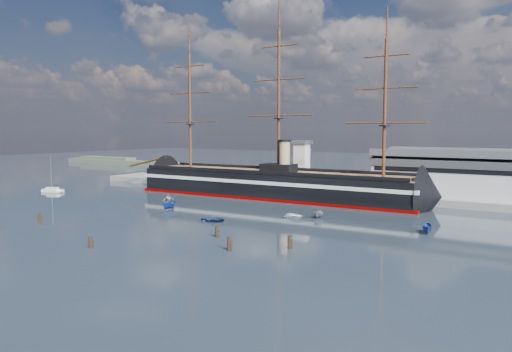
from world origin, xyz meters
The scene contains 18 objects.
ground centered at (0.00, 40.00, 0.00)m, with size 600.00×600.00×0.00m, color #1E2932.
quay centered at (10.00, 76.00, 0.00)m, with size 180.00×18.00×2.00m, color slate.
warehouse centered at (58.00, 80.00, 7.98)m, with size 63.00×21.00×11.60m.
quay_tower centered at (3.00, 73.00, 9.75)m, with size 5.00×5.00×15.00m.
shoreline centered at (-139.23, 135.00, 1.45)m, with size 120.00×10.00×4.00m.
warship centered at (-1.80, 60.00, 4.04)m, with size 112.99×17.52×53.94m.
sailboat centered at (-67.46, 32.10, 0.75)m, with size 7.63×4.23×11.72m.
motorboat_a centered at (-11.19, 26.32, 0.00)m, with size 6.00×2.20×2.40m, color navy.
motorboat_b centered at (9.09, 18.57, 0.00)m, with size 3.45×1.38×1.61m, color navy.
motorboat_c centered at (26.76, 35.93, 0.00)m, with size 5.00×1.83×2.00m, color slate.
motorboat_d centered at (-22.14, 38.07, 0.00)m, with size 5.61×2.43×2.06m, color silver.
motorboat_e centered at (22.21, 32.63, 0.00)m, with size 3.42×1.37×1.60m, color white.
motorboat_f centered at (52.43, 31.54, 0.00)m, with size 5.70×2.09×2.28m, color navy.
piling_near_left centered at (-21.78, -3.42, 0.00)m, with size 0.64×0.64×3.04m, color black.
piling_near_mid centered at (6.13, -12.55, 0.00)m, with size 0.64×0.64×2.77m, color black.
piling_near_right centered at (27.59, -1.20, 0.00)m, with size 0.64×0.64×3.19m, color black.
piling_far_right centered at (35.52, 5.62, 0.00)m, with size 0.64×0.64×3.05m, color black.
piling_extra centered at (19.34, 6.27, 0.00)m, with size 0.64×0.64×2.82m, color black.
Camera 1 is at (76.16, -68.73, 20.63)m, focal length 35.00 mm.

